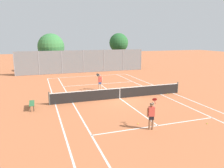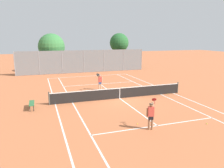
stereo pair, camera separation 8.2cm
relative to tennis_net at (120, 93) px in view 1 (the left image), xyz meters
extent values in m
plane|color=#BC663D|center=(0.00, 0.00, -0.51)|extent=(120.00, 120.00, 0.00)
cube|color=silver|center=(0.00, 11.90, -0.51)|extent=(11.00, 0.10, 0.01)
cube|color=silver|center=(-5.50, 0.00, -0.51)|extent=(0.10, 23.80, 0.01)
cube|color=silver|center=(5.50, 0.00, -0.51)|extent=(0.10, 23.80, 0.01)
cube|color=silver|center=(-4.13, 0.00, -0.51)|extent=(0.10, 23.80, 0.01)
cube|color=silver|center=(4.13, 0.00, -0.51)|extent=(0.10, 23.80, 0.01)
cube|color=silver|center=(0.00, -6.40, -0.51)|extent=(8.26, 0.10, 0.01)
cube|color=silver|center=(0.00, 6.40, -0.51)|extent=(8.26, 0.10, 0.01)
cube|color=silver|center=(0.00, 0.00, -0.51)|extent=(0.10, 12.80, 0.01)
cylinder|color=#474C47|center=(-5.95, 0.00, 0.03)|extent=(0.10, 0.10, 1.07)
cylinder|color=#474C47|center=(5.95, 0.00, 0.03)|extent=(0.10, 0.10, 1.07)
cube|color=black|center=(0.00, 0.00, -0.04)|extent=(11.90, 0.02, 0.89)
cube|color=white|center=(0.00, 0.00, 0.41)|extent=(11.90, 0.03, 0.06)
cube|color=white|center=(0.00, 0.00, -0.06)|extent=(0.05, 0.03, 0.89)
cylinder|color=#936B4C|center=(-0.75, -6.73, -0.10)|extent=(0.13, 0.13, 0.82)
cylinder|color=#936B4C|center=(-0.58, -6.78, -0.10)|extent=(0.13, 0.13, 0.82)
cube|color=black|center=(-0.67, -6.76, 0.23)|extent=(0.32, 0.26, 0.24)
cube|color=#D84C3F|center=(-0.67, -6.76, 0.59)|extent=(0.39, 0.30, 0.56)
sphere|color=#936B4C|center=(-0.67, -6.76, 0.98)|extent=(0.22, 0.22, 0.22)
cylinder|color=black|center=(-0.67, -6.76, 1.05)|extent=(0.23, 0.23, 0.02)
cylinder|color=#936B4C|center=(-0.87, -6.69, 0.53)|extent=(0.08, 0.08, 0.52)
cylinder|color=#936B4C|center=(-0.50, -6.66, 0.88)|extent=(0.22, 0.46, 0.35)
cylinder|color=maroon|center=(-0.29, -6.46, 1.04)|extent=(0.11, 0.25, 0.22)
cylinder|color=maroon|center=(-0.26, -6.34, 1.15)|extent=(0.33, 0.27, 0.23)
cylinder|color=#D8A884|center=(-0.68, 3.61, -0.10)|extent=(0.13, 0.13, 0.82)
cylinder|color=#D8A884|center=(-0.85, 3.64, -0.10)|extent=(0.13, 0.13, 0.82)
cube|color=#334C8C|center=(-0.76, 3.62, 0.23)|extent=(0.31, 0.22, 0.24)
cube|color=#D84C3F|center=(-0.76, 3.62, 0.59)|extent=(0.37, 0.25, 0.56)
sphere|color=#D8A884|center=(-0.76, 3.62, 0.98)|extent=(0.22, 0.22, 0.22)
cylinder|color=black|center=(-0.76, 3.62, 1.05)|extent=(0.23, 0.23, 0.02)
cylinder|color=#D8A884|center=(-0.55, 3.59, 0.53)|extent=(0.08, 0.08, 0.52)
cylinder|color=#D8A884|center=(-0.92, 3.51, 0.88)|extent=(0.15, 0.46, 0.35)
cylinder|color=black|center=(-1.08, 3.27, 1.04)|extent=(0.07, 0.25, 0.22)
cylinder|color=black|center=(-1.10, 3.15, 1.15)|extent=(0.31, 0.24, 0.23)
sphere|color=#D1DB33|center=(-4.00, -0.79, -0.48)|extent=(0.07, 0.07, 0.07)
sphere|color=#D1DB33|center=(4.77, -0.11, -0.48)|extent=(0.07, 0.07, 0.07)
sphere|color=#D1DB33|center=(3.24, 0.71, -0.48)|extent=(0.07, 0.07, 0.07)
sphere|color=#D1DB33|center=(-1.05, -5.81, -0.48)|extent=(0.07, 0.07, 0.07)
sphere|color=#D1DB33|center=(3.02, -7.18, -0.48)|extent=(0.07, 0.07, 0.07)
cube|color=#2D6638|center=(-7.24, -0.53, -0.07)|extent=(0.36, 1.50, 0.05)
cylinder|color=#262626|center=(-7.11, 0.11, -0.30)|extent=(0.05, 0.05, 0.41)
cylinder|color=#262626|center=(-7.11, -1.17, -0.30)|extent=(0.05, 0.05, 0.41)
cylinder|color=#262626|center=(-7.36, 0.11, -0.30)|extent=(0.05, 0.05, 0.41)
cylinder|color=#262626|center=(-7.36, -1.17, -0.30)|extent=(0.05, 0.05, 0.41)
cylinder|color=gray|center=(-9.63, 15.23, 1.19)|extent=(0.08, 0.08, 3.39)
cylinder|color=gray|center=(-6.42, 15.23, 1.19)|extent=(0.08, 0.08, 3.39)
cylinder|color=gray|center=(-3.21, 15.23, 1.19)|extent=(0.08, 0.08, 3.39)
cylinder|color=gray|center=(0.00, 15.23, 1.19)|extent=(0.08, 0.08, 3.39)
cylinder|color=gray|center=(3.21, 15.23, 1.19)|extent=(0.08, 0.08, 3.39)
cylinder|color=gray|center=(6.42, 15.23, 1.19)|extent=(0.08, 0.08, 3.39)
cylinder|color=gray|center=(9.63, 15.23, 1.19)|extent=(0.08, 0.08, 3.39)
cube|color=slate|center=(0.00, 15.23, 1.19)|extent=(19.27, 0.02, 3.35)
cylinder|color=brown|center=(-4.44, 17.58, 0.72)|extent=(0.30, 0.30, 2.45)
sphere|color=#387A3D|center=(-4.44, 17.58, 3.33)|extent=(3.99, 3.99, 3.99)
sphere|color=#387A3D|center=(-4.91, 17.52, 2.84)|extent=(2.66, 2.66, 2.66)
cylinder|color=brown|center=(6.94, 18.53, 1.09)|extent=(0.27, 0.27, 3.20)
sphere|color=#26602D|center=(6.94, 18.53, 3.83)|extent=(3.25, 3.25, 3.25)
sphere|color=#26602D|center=(6.89, 18.47, 3.42)|extent=(2.36, 2.36, 2.36)
camera|label=1|loc=(-6.69, -17.21, 4.73)|focal=35.00mm
camera|label=2|loc=(-6.61, -17.24, 4.73)|focal=35.00mm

